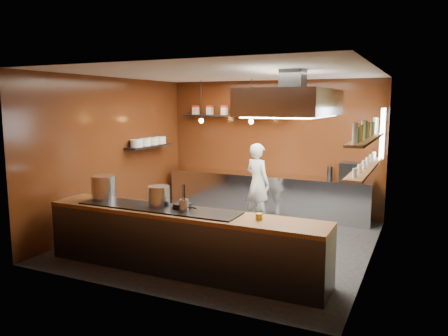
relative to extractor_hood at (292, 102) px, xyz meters
The scene contains 26 objects.
floor 2.85m from the extractor_hood, 162.90° to the left, with size 5.00×5.00×0.00m, color black.
back_wall 3.33m from the extractor_hood, 114.15° to the left, with size 5.00×5.00×0.00m, color #391A0A.
left_wall 3.95m from the extractor_hood, behind, with size 5.00×5.00×0.00m, color #391A0A.
right_wall 1.62m from the extractor_hood, 18.43° to the left, with size 5.00×5.00×0.00m, color brown.
ceiling 1.45m from the extractor_hood, 162.90° to the left, with size 5.00×5.00×0.00m, color silver.
window_pane 2.47m from the extractor_hood, 61.29° to the left, with size 1.00×1.00×0.00m, color white.
prep_counter 3.54m from the extractor_hood, 116.83° to the left, with size 4.60×0.65×0.90m, color silver.
pass_counter 2.70m from the extractor_hood, 137.38° to the right, with size 4.40×0.72×0.94m.
tin_shelf 3.54m from the extractor_hood, 128.56° to the left, with size 2.60×0.26×0.04m, color black.
plate_shelf 4.02m from the extractor_hood, 158.96° to the left, with size 0.30×1.40×0.04m, color black.
bottle_shelf_upper 1.38m from the extractor_hood, 33.94° to the left, with size 0.26×2.80×0.04m, color brown.
bottle_shelf_lower 1.64m from the extractor_hood, 33.94° to the left, with size 0.26×2.80×0.04m, color brown.
extractor_hood is the anchor object (origin of this frame).
pendant_left 3.44m from the extractor_hood, 142.13° to the left, with size 0.10×0.10×0.95m.
pendant_right 2.60m from the extractor_hood, 125.54° to the left, with size 0.10×0.10×0.95m.
storage_tins 3.44m from the extractor_hood, 126.60° to the left, with size 2.43×0.13×0.22m.
plate_stacks 3.99m from the extractor_hood, 158.96° to the left, with size 0.26×1.16×0.16m.
bottles 1.33m from the extractor_hood, 33.94° to the left, with size 0.06×2.66×0.24m.
wine_glasses 1.59m from the extractor_hood, 33.94° to the left, with size 0.07×2.37×0.13m.
stockpot_large 3.31m from the extractor_hood, 158.46° to the right, with size 0.40×0.40×0.39m, color silver.
stockpot_small 2.49m from the extractor_hood, 146.23° to the right, with size 0.33×0.33×0.31m, color #B5B7BC.
utensil_crock 2.29m from the extractor_hood, 133.47° to the right, with size 0.14×0.14×0.18m, color #B8BABF.
frying_pan 2.31m from the extractor_hood, 140.26° to the right, with size 0.44×0.29×0.07m.
butter_jar 1.94m from the extractor_hood, 94.48° to the right, with size 0.10×0.10×0.09m, color gold.
espresso_machine 3.02m from the extractor_hood, 79.50° to the left, with size 0.37×0.35×0.37m, color black.
chef 2.77m from the extractor_hood, 124.06° to the left, with size 0.61×0.40×1.67m, color silver.
Camera 1 is at (3.21, -6.99, 2.49)m, focal length 35.00 mm.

